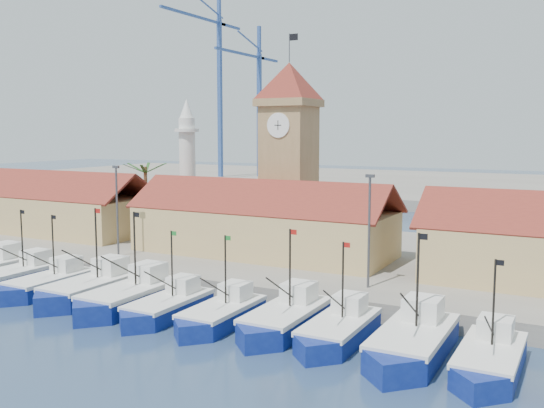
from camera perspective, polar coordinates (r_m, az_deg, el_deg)
The scene contains 21 objects.
ground at distance 46.39m, azimuth -13.11°, elevation -10.70°, with size 400.00×400.00×0.00m, color navy.
quay at distance 65.58m, azimuth 0.80°, elevation -4.68°, with size 140.00×32.00×1.50m, color gray.
terminal at distance 146.72m, azimuth 16.33°, elevation 1.53°, with size 240.00×80.00×2.00m, color gray.
boat_1 at distance 60.01m, azimuth -22.97°, elevation -6.32°, with size 3.46×9.48×7.17m.
boat_2 at distance 55.97m, azimuth -20.43°, elevation -7.14°, with size 3.43×9.38×7.10m.
boat_3 at distance 52.69m, azimuth -16.81°, elevation -7.76°, with size 3.85×10.54×7.97m.
boat_4 at distance 49.40m, azimuth -13.42°, elevation -8.62°, with size 3.86×10.58×8.00m.
boat_5 at distance 46.59m, azimuth -9.95°, elevation -9.64°, with size 3.29×9.02×6.83m.
boat_6 at distance 44.24m, azimuth -4.95°, elevation -10.46°, with size 3.29×9.00×6.81m.
boat_7 at distance 42.84m, azimuth 1.13°, elevation -10.92°, with size 3.62×9.92×7.51m.
boat_8 at distance 40.95m, azimuth 6.17°, elevation -11.88°, with size 3.37×9.23×6.99m.
boat_9 at distance 39.11m, azimuth 13.02°, elevation -12.76°, with size 3.90×10.67×8.08m.
boat_10 at distance 37.93m, azimuth 19.76°, elevation -13.81°, with size 3.34×9.16×6.93m.
hall_left at distance 81.77m, azimuth -20.95°, elevation -0.55°, with size 31.20×10.13×7.61m.
hall_center at distance 61.52m, azimuth -0.90°, elevation -2.38°, with size 27.04×10.13×7.61m.
clock_tower at distance 66.07m, azimuth 1.61°, elevation 5.20°, with size 5.80×5.80×22.70m.
minaret at distance 75.66m, azimuth -7.96°, elevation 3.65°, with size 3.00×3.00×16.30m.
palm_tree at distance 77.41m, azimuth -11.79°, elevation 1.06°, with size 5.60×5.03×8.39m.
lamp_posts at distance 54.10m, azimuth -4.53°, elevation -1.01°, with size 80.70×0.25×9.03m.
crane_blue_far at distance 160.32m, azimuth -5.24°, elevation 12.05°, with size 1.00×34.05×47.63m.
crane_blue_near at distance 160.89m, azimuth -1.43°, elevation 10.29°, with size 1.00×30.84×39.13m.
Camera 1 is at (29.32, -33.19, 13.82)m, focal length 40.00 mm.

